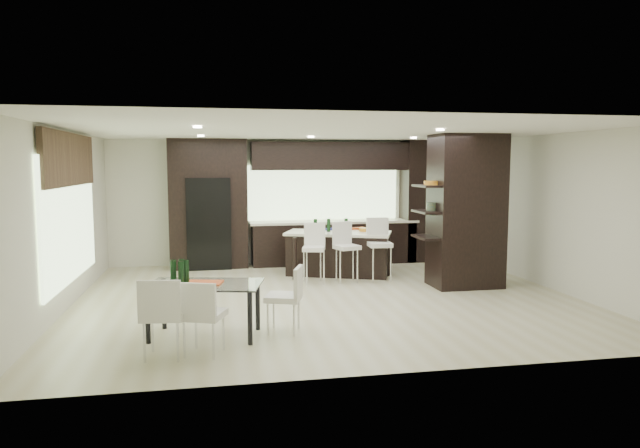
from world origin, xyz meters
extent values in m
plane|color=#C0B993|center=(0.00, 0.00, 0.00)|extent=(8.00, 8.00, 0.00)
cube|color=beige|center=(0.00, 3.50, 1.35)|extent=(8.00, 0.02, 2.70)
cube|color=beige|center=(-4.00, 0.00, 1.35)|extent=(0.02, 7.00, 2.70)
cube|color=beige|center=(4.00, 0.00, 1.35)|extent=(0.02, 7.00, 2.70)
cube|color=white|center=(0.00, 0.00, 2.70)|extent=(8.00, 7.00, 0.02)
cube|color=#B2D199|center=(-3.96, 0.20, 1.35)|extent=(0.04, 3.20, 1.90)
cube|color=#B2D199|center=(0.60, 3.46, 1.55)|extent=(3.40, 0.04, 1.20)
cube|color=brown|center=(-3.93, 0.20, 2.25)|extent=(0.08, 3.00, 0.80)
cube|color=white|center=(0.00, 0.25, 2.68)|extent=(4.00, 3.00, 0.02)
cube|color=black|center=(0.50, 3.17, 1.35)|extent=(6.80, 0.68, 2.70)
cube|color=black|center=(-1.90, 3.12, 0.95)|extent=(0.90, 0.68, 1.90)
cube|color=black|center=(2.60, 0.40, 1.35)|extent=(1.20, 0.80, 2.70)
cube|color=black|center=(0.61, 1.87, 0.42)|extent=(2.20, 1.55, 0.84)
cube|color=silver|center=(-0.01, 1.14, 0.44)|extent=(0.48, 0.48, 0.88)
cube|color=silver|center=(0.61, 1.13, 0.45)|extent=(0.50, 0.50, 0.90)
cube|color=silver|center=(1.23, 1.12, 0.47)|extent=(0.44, 0.44, 0.95)
cube|color=black|center=(0.91, 2.04, 0.26)|extent=(1.46, 0.93, 0.53)
cube|color=white|center=(-1.94, -1.80, 0.34)|extent=(1.55, 1.09, 0.68)
cube|color=silver|center=(-1.94, -2.50, 0.40)|extent=(0.56, 0.56, 0.81)
cube|color=silver|center=(-2.38, -2.51, 0.43)|extent=(0.52, 0.52, 0.86)
cube|color=silver|center=(-0.94, -1.80, 0.40)|extent=(0.55, 0.55, 0.80)
camera|label=1|loc=(-1.82, -9.00, 2.18)|focal=32.00mm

